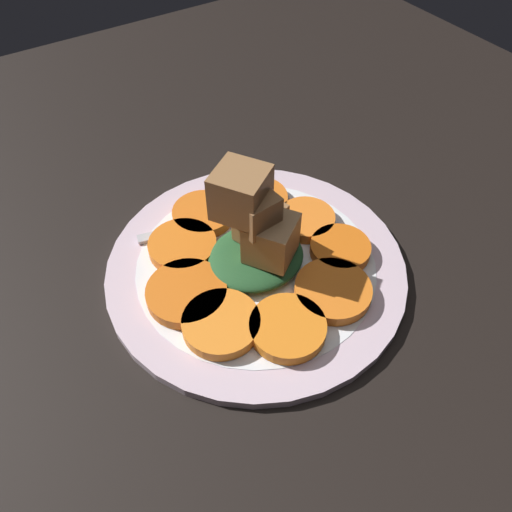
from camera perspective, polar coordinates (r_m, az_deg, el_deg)
table_slab at (r=51.49cm, az=0.00°, el=-2.28°), size 120.00×120.00×2.00cm
plate at (r=50.32cm, az=0.00°, el=-1.19°), size 29.91×29.91×1.05cm
carrot_slice_0 at (r=51.14cm, az=-8.39°, el=1.15°), size 6.93×6.93×1.18cm
carrot_slice_1 at (r=47.16cm, az=-7.87°, el=-4.26°), size 7.61×7.61×1.18cm
carrot_slice_2 at (r=44.89cm, az=-4.00°, el=-7.69°), size 7.06×7.06×1.18cm
carrot_slice_3 at (r=44.62cm, az=3.64°, el=-8.19°), size 6.89×6.89×1.18cm
carrot_slice_4 at (r=47.47cm, az=8.77°, el=-3.94°), size 7.27×7.27×1.18cm
carrot_slice_5 at (r=51.04cm, az=9.59°, el=0.82°), size 6.10×6.10×1.18cm
carrot_slice_6 at (r=53.51cm, az=5.75°, el=4.16°), size 6.11×6.11×1.18cm
carrot_slice_7 at (r=55.52cm, az=0.09°, el=6.44°), size 6.86×6.86×1.18cm
carrot_slice_8 at (r=54.16cm, az=-6.07°, el=4.79°), size 6.57×6.57×1.18cm
center_pile at (r=47.05cm, az=0.04°, el=2.83°), size 9.69×8.83×10.85cm
fork at (r=53.84cm, az=-3.92°, el=4.08°), size 17.14×5.96×0.40cm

